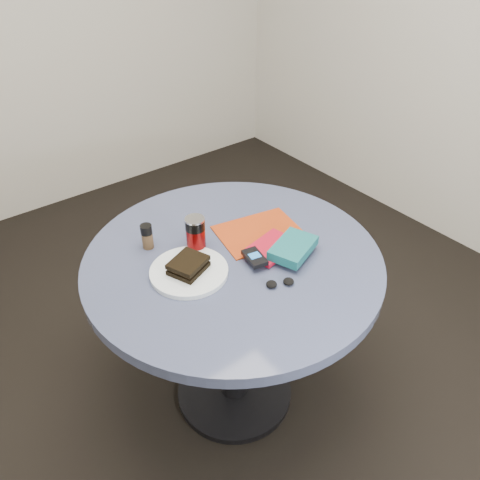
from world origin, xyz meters
TOP-DOWN VIEW (x-y plane):
  - ground at (0.00, 0.00)m, footprint 4.00×4.00m
  - table at (0.00, 0.00)m, footprint 1.00×1.00m
  - plate at (-0.17, 0.01)m, footprint 0.33×0.33m
  - sandwich at (-0.17, 0.01)m, footprint 0.14×0.13m
  - soda_can at (-0.08, 0.10)m, footprint 0.08×0.08m
  - pepper_grinder at (-0.20, 0.21)m, footprint 0.05×0.05m
  - magazine at (0.15, 0.05)m, footprint 0.33×0.27m
  - red_book at (0.12, -0.06)m, footprint 0.19×0.15m
  - novel at (0.15, -0.13)m, footprint 0.20×0.16m
  - mp3_player at (0.03, -0.08)m, footprint 0.07×0.10m
  - headphones at (0.02, -0.21)m, footprint 0.10×0.07m

SIDE VIEW (x-z plane):
  - ground at x=0.00m, z-range 0.00..0.00m
  - table at x=0.00m, z-range 0.21..0.96m
  - magazine at x=0.15m, z-range 0.75..0.76m
  - plate at x=-0.17m, z-range 0.75..0.77m
  - headphones at x=0.02m, z-range 0.75..0.77m
  - red_book at x=0.12m, z-range 0.76..0.77m
  - mp3_player at x=0.03m, z-range 0.77..0.79m
  - sandwich at x=-0.17m, z-range 0.77..0.81m
  - novel at x=0.15m, z-range 0.77..0.80m
  - pepper_grinder at x=-0.20m, z-range 0.75..0.84m
  - soda_can at x=-0.08m, z-range 0.75..0.87m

